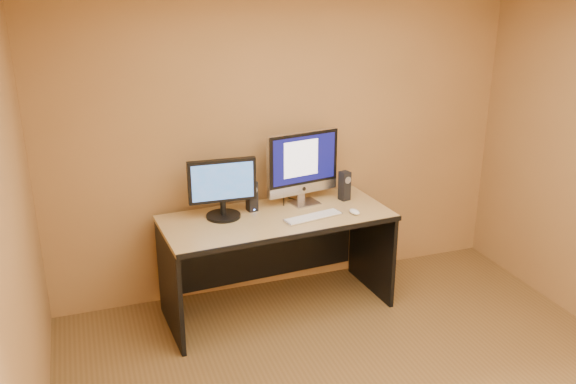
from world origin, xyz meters
TOP-DOWN VIEW (x-y plane):
  - walls at (0.00, 0.00)m, footprint 4.00×4.00m
  - desk at (-0.23, 1.54)m, footprint 1.83×0.90m
  - imac at (0.07, 1.73)m, footprint 0.67×0.34m
  - second_monitor at (-0.63, 1.66)m, footprint 0.55×0.29m
  - speaker_left at (-0.38, 1.72)m, footprint 0.09×0.09m
  - speaker_right at (0.41, 1.70)m, footprint 0.09×0.10m
  - keyboard at (0.02, 1.41)m, footprint 0.50×0.22m
  - mouse at (0.36, 1.38)m, footprint 0.08×0.12m
  - cable_a at (0.05, 1.78)m, footprint 0.15×0.21m
  - cable_b at (-0.08, 1.82)m, footprint 0.07×0.19m

SIDE VIEW (x-z plane):
  - desk at x=-0.23m, z-range 0.00..0.83m
  - cable_a at x=0.05m, z-range 0.83..0.83m
  - cable_b at x=-0.08m, z-range 0.83..0.83m
  - keyboard at x=0.02m, z-range 0.83..0.85m
  - mouse at x=0.36m, z-range 0.83..0.87m
  - speaker_left at x=-0.38m, z-range 0.83..1.07m
  - speaker_right at x=0.41m, z-range 0.83..1.07m
  - second_monitor at x=-0.63m, z-range 0.83..1.29m
  - imac at x=0.07m, z-range 0.83..1.44m
  - walls at x=0.00m, z-range 0.00..2.60m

